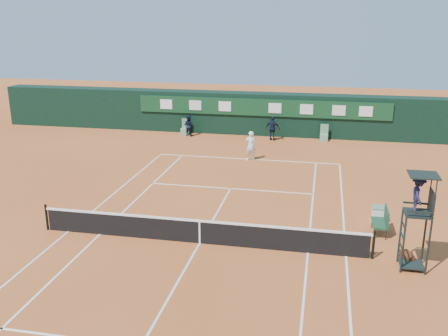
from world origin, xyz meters
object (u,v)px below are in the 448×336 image
Objects in this scene: umpire_chair at (418,202)px; player_bench at (383,220)px; tennis_net at (200,231)px; player at (251,146)px; cooler at (379,214)px.

player_bench is (-0.72, 2.72, -1.86)m from umpire_chair.
umpire_chair is 2.85× the size of player_bench.
tennis_net is 7.91m from umpire_chair.
umpire_chair reaches higher than player.
player is (0.21, 11.76, 0.38)m from tennis_net.
umpire_chair is 5.30× the size of cooler.
player_bench reaches higher than cooler.
tennis_net is at bearing 176.70° from umpire_chair.
cooler is at bearing 90.45° from player_bench.
player reaches higher than tennis_net.
player_bench is (6.93, 2.28, 0.09)m from tennis_net.
tennis_net is 11.77m from player.
tennis_net is 7.81m from cooler.
player_bench is 11.63m from player.
cooler is at bearing 122.77° from player.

